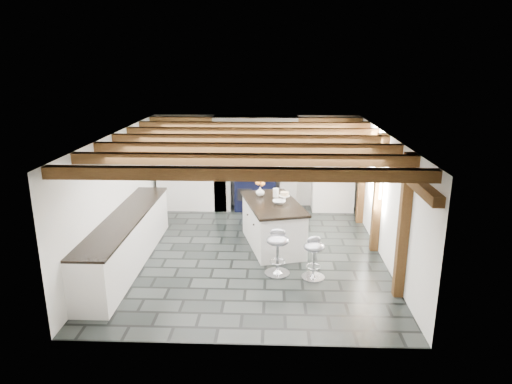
{
  "coord_description": "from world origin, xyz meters",
  "views": [
    {
      "loc": [
        0.43,
        -8.17,
        3.6
      ],
      "look_at": [
        0.1,
        0.4,
        1.1
      ],
      "focal_mm": 32.0,
      "sensor_mm": 36.0,
      "label": 1
    }
  ],
  "objects_px": {
    "bar_stool_near": "(314,253)",
    "range_cooker": "(255,191)",
    "kitchen_island": "(273,224)",
    "bar_stool_far": "(278,247)"
  },
  "relations": [
    {
      "from": "bar_stool_far",
      "to": "bar_stool_near",
      "type": "bearing_deg",
      "value": -8.2
    },
    {
      "from": "range_cooker",
      "to": "bar_stool_far",
      "type": "relative_size",
      "value": 1.24
    },
    {
      "from": "bar_stool_near",
      "to": "bar_stool_far",
      "type": "xyz_separation_m",
      "value": [
        -0.61,
        0.13,
        0.05
      ]
    },
    {
      "from": "range_cooker",
      "to": "bar_stool_near",
      "type": "xyz_separation_m",
      "value": [
        1.13,
        -3.73,
        -0.01
      ]
    },
    {
      "from": "kitchen_island",
      "to": "bar_stool_far",
      "type": "xyz_separation_m",
      "value": [
        0.09,
        -1.27,
        0.04
      ]
    },
    {
      "from": "range_cooker",
      "to": "bar_stool_near",
      "type": "bearing_deg",
      "value": -73.13
    },
    {
      "from": "bar_stool_near",
      "to": "range_cooker",
      "type": "bearing_deg",
      "value": 88.6
    },
    {
      "from": "kitchen_island",
      "to": "bar_stool_near",
      "type": "distance_m",
      "value": 1.56
    },
    {
      "from": "kitchen_island",
      "to": "bar_stool_near",
      "type": "xyz_separation_m",
      "value": [
        0.7,
        -1.4,
        -0.01
      ]
    },
    {
      "from": "range_cooker",
      "to": "kitchen_island",
      "type": "height_order",
      "value": "kitchen_island"
    }
  ]
}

